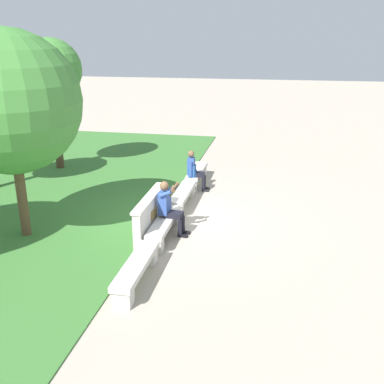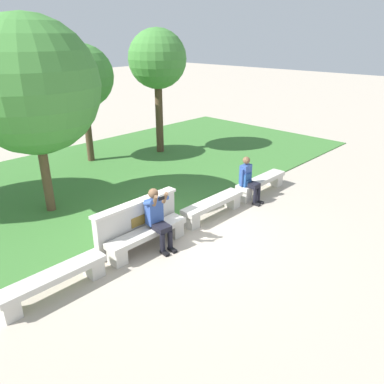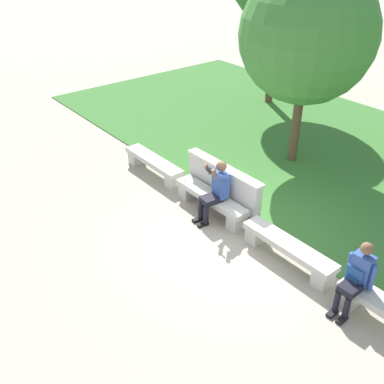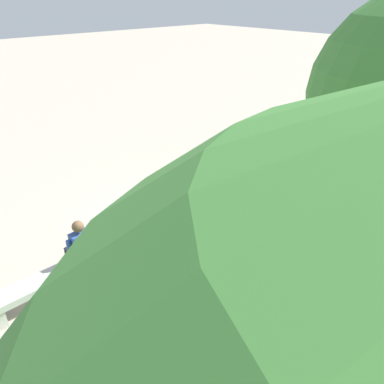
# 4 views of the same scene
# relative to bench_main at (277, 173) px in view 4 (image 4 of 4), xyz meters

# --- Properties ---
(ground_plane) EXTENTS (80.00, 80.00, 0.00)m
(ground_plane) POSITION_rel_bench_main_xyz_m (3.22, 0.00, -0.30)
(ground_plane) COLOR #B2A593
(bench_main) EXTENTS (1.96, 0.40, 0.45)m
(bench_main) POSITION_rel_bench_main_xyz_m (0.00, 0.00, 0.00)
(bench_main) COLOR beige
(bench_main) RESTS_ON ground
(bench_near) EXTENTS (1.96, 0.40, 0.45)m
(bench_near) POSITION_rel_bench_main_xyz_m (2.14, 0.00, 0.00)
(bench_near) COLOR beige
(bench_near) RESTS_ON ground
(bench_mid) EXTENTS (1.96, 0.40, 0.45)m
(bench_mid) POSITION_rel_bench_main_xyz_m (4.29, 0.00, 0.00)
(bench_mid) COLOR beige
(bench_mid) RESTS_ON ground
(bench_far) EXTENTS (1.96, 0.40, 0.45)m
(bench_far) POSITION_rel_bench_main_xyz_m (6.43, 0.00, 0.00)
(bench_far) COLOR beige
(bench_far) RESTS_ON ground
(backrest_wall_with_plaque) EXTENTS (2.15, 0.24, 1.01)m
(backrest_wall_with_plaque) POSITION_rel_bench_main_xyz_m (2.14, 0.34, 0.22)
(backrest_wall_with_plaque) COLOR beige
(backrest_wall_with_plaque) RESTS_ON ground
(person_photographer) EXTENTS (0.50, 0.75, 1.32)m
(person_photographer) POSITION_rel_bench_main_xyz_m (2.38, -0.08, 0.44)
(person_photographer) COLOR black
(person_photographer) RESTS_ON ground
(person_distant) EXTENTS (0.48, 0.68, 1.26)m
(person_distant) POSITION_rel_bench_main_xyz_m (5.69, -0.07, 0.37)
(person_distant) COLOR black
(person_distant) RESTS_ON ground
(backpack) EXTENTS (0.28, 0.24, 0.43)m
(backpack) POSITION_rel_bench_main_xyz_m (5.65, -0.01, 0.33)
(backpack) COLOR #234C8C
(backpack) RESTS_ON bench_far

